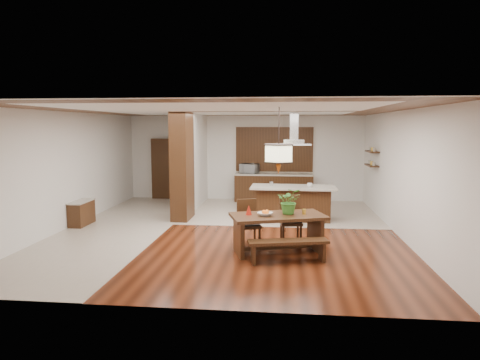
# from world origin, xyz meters

# --- Properties ---
(room_shell) EXTENTS (9.00, 9.04, 2.92)m
(room_shell) POSITION_xyz_m (0.00, 0.00, 2.06)
(room_shell) COLOR #39160A
(room_shell) RESTS_ON ground
(tile_hallway) EXTENTS (2.50, 9.00, 0.01)m
(tile_hallway) POSITION_xyz_m (-2.75, 0.00, 0.01)
(tile_hallway) COLOR #BCAE9D
(tile_hallway) RESTS_ON ground
(tile_kitchen) EXTENTS (5.50, 4.00, 0.01)m
(tile_kitchen) POSITION_xyz_m (1.25, 2.50, 0.01)
(tile_kitchen) COLOR #BCAE9D
(tile_kitchen) RESTS_ON ground
(soffit_band) EXTENTS (8.00, 9.00, 0.02)m
(soffit_band) POSITION_xyz_m (0.00, 0.00, 2.88)
(soffit_band) COLOR #3B200E
(soffit_band) RESTS_ON room_shell
(partition_pier) EXTENTS (0.45, 1.00, 2.90)m
(partition_pier) POSITION_xyz_m (-1.40, 1.20, 1.45)
(partition_pier) COLOR black
(partition_pier) RESTS_ON ground
(partition_stub) EXTENTS (0.18, 2.40, 2.90)m
(partition_stub) POSITION_xyz_m (-1.40, 3.30, 1.45)
(partition_stub) COLOR silver
(partition_stub) RESTS_ON ground
(hallway_console) EXTENTS (0.37, 0.88, 0.63)m
(hallway_console) POSITION_xyz_m (-3.81, 0.20, 0.32)
(hallway_console) COLOR black
(hallway_console) RESTS_ON ground
(hallway_doorway) EXTENTS (1.10, 0.20, 2.10)m
(hallway_doorway) POSITION_xyz_m (-2.70, 4.40, 1.05)
(hallway_doorway) COLOR black
(hallway_doorway) RESTS_ON ground
(rear_counter) EXTENTS (2.60, 0.62, 0.95)m
(rear_counter) POSITION_xyz_m (1.00, 4.20, 0.48)
(rear_counter) COLOR black
(rear_counter) RESTS_ON ground
(kitchen_window) EXTENTS (2.60, 0.08, 1.50)m
(kitchen_window) POSITION_xyz_m (1.00, 4.46, 1.75)
(kitchen_window) COLOR #A37031
(kitchen_window) RESTS_ON room_shell
(shelf_lower) EXTENTS (0.26, 0.90, 0.04)m
(shelf_lower) POSITION_xyz_m (3.87, 2.60, 1.40)
(shelf_lower) COLOR black
(shelf_lower) RESTS_ON room_shell
(shelf_upper) EXTENTS (0.26, 0.90, 0.04)m
(shelf_upper) POSITION_xyz_m (3.87, 2.60, 1.80)
(shelf_upper) COLOR black
(shelf_upper) RESTS_ON room_shell
(dining_table) EXTENTS (2.04, 1.44, 0.77)m
(dining_table) POSITION_xyz_m (1.24, -1.65, 0.57)
(dining_table) COLOR black
(dining_table) RESTS_ON ground
(dining_bench) EXTENTS (1.54, 0.65, 0.42)m
(dining_bench) POSITION_xyz_m (1.44, -2.29, 0.21)
(dining_bench) COLOR black
(dining_bench) RESTS_ON ground
(dining_chair_left) EXTENTS (0.56, 0.56, 0.98)m
(dining_chair_left) POSITION_xyz_m (0.63, -1.26, 0.49)
(dining_chair_left) COLOR black
(dining_chair_left) RESTS_ON ground
(dining_chair_right) EXTENTS (0.52, 0.52, 1.03)m
(dining_chair_right) POSITION_xyz_m (1.51, -0.98, 0.52)
(dining_chair_right) COLOR black
(dining_chair_right) RESTS_ON ground
(pendant_lantern) EXTENTS (0.64, 0.64, 1.31)m
(pendant_lantern) POSITION_xyz_m (1.24, -1.65, 2.25)
(pendant_lantern) COLOR beige
(pendant_lantern) RESTS_ON room_shell
(foliage_plant) EXTENTS (0.49, 0.43, 0.53)m
(foliage_plant) POSITION_xyz_m (1.46, -1.55, 1.04)
(foliage_plant) COLOR #357527
(foliage_plant) RESTS_ON dining_table
(fruit_bowl) EXTENTS (0.37, 0.37, 0.07)m
(fruit_bowl) POSITION_xyz_m (0.98, -1.79, 0.81)
(fruit_bowl) COLOR beige
(fruit_bowl) RESTS_ON dining_table
(napkin_cone) EXTENTS (0.14, 0.14, 0.20)m
(napkin_cone) POSITION_xyz_m (0.66, -1.73, 0.87)
(napkin_cone) COLOR #9F180B
(napkin_cone) RESTS_ON dining_table
(gold_ornament) EXTENTS (0.10, 0.10, 0.11)m
(gold_ornament) POSITION_xyz_m (1.76, -1.56, 0.82)
(gold_ornament) COLOR gold
(gold_ornament) RESTS_ON dining_table
(kitchen_island) EXTENTS (2.27, 1.02, 0.93)m
(kitchen_island) POSITION_xyz_m (1.59, 1.38, 0.48)
(kitchen_island) COLOR black
(kitchen_island) RESTS_ON ground
(range_hood) EXTENTS (0.90, 0.55, 0.87)m
(range_hood) POSITION_xyz_m (1.59, 1.38, 2.46)
(range_hood) COLOR silver
(range_hood) RESTS_ON room_shell
(island_cup) EXTENTS (0.16, 0.16, 0.11)m
(island_cup) POSITION_xyz_m (2.03, 1.24, 0.98)
(island_cup) COLOR silver
(island_cup) RESTS_ON kitchen_island
(microwave) EXTENTS (0.69, 0.58, 0.32)m
(microwave) POSITION_xyz_m (0.17, 4.19, 1.11)
(microwave) COLOR silver
(microwave) RESTS_ON rear_counter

